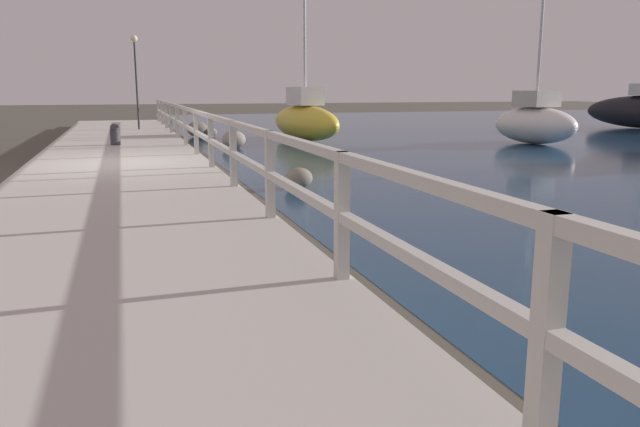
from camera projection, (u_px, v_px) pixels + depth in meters
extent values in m
plane|color=#4C473D|center=(120.00, 176.00, 12.66)|extent=(120.00, 120.00, 0.00)
cube|color=beige|center=(120.00, 169.00, 12.64)|extent=(3.59, 36.00, 0.26)
cube|color=beige|center=(547.00, 334.00, 2.53)|extent=(0.10, 0.10, 1.01)
cube|color=beige|center=(342.00, 216.00, 4.86)|extent=(0.10, 0.10, 1.01)
cube|color=beige|center=(270.00, 175.00, 7.19)|extent=(0.10, 0.10, 1.01)
cube|color=beige|center=(233.00, 154.00, 9.52)|extent=(0.10, 0.10, 1.01)
cube|color=beige|center=(211.00, 141.00, 11.85)|extent=(0.10, 0.10, 1.01)
cube|color=beige|center=(196.00, 132.00, 14.18)|extent=(0.10, 0.10, 1.01)
cube|color=beige|center=(185.00, 126.00, 16.51)|extent=(0.10, 0.10, 1.01)
cube|color=beige|center=(177.00, 121.00, 18.84)|extent=(0.10, 0.10, 1.01)
cube|color=beige|center=(171.00, 118.00, 21.17)|extent=(0.10, 0.10, 1.01)
cube|color=beige|center=(166.00, 115.00, 23.50)|extent=(0.10, 0.10, 1.01)
cube|color=beige|center=(162.00, 112.00, 25.83)|extent=(0.10, 0.10, 1.01)
cube|color=beige|center=(158.00, 110.00, 28.16)|extent=(0.10, 0.10, 1.01)
cube|color=beige|center=(202.00, 114.00, 12.92)|extent=(0.09, 32.50, 0.08)
cube|color=beige|center=(203.00, 136.00, 13.01)|extent=(0.09, 32.50, 0.08)
ellipsoid|color=gray|center=(233.00, 140.00, 19.45)|extent=(0.41, 0.37, 0.31)
ellipsoid|color=gray|center=(234.00, 140.00, 18.35)|extent=(0.69, 0.63, 0.52)
ellipsoid|color=#666056|center=(197.00, 129.00, 22.78)|extent=(0.75, 0.67, 0.56)
ellipsoid|color=slate|center=(211.00, 132.00, 22.84)|extent=(0.44, 0.39, 0.33)
ellipsoid|color=slate|center=(299.00, 178.00, 10.99)|extent=(0.50, 0.45, 0.37)
cylinder|color=#333338|center=(115.00, 137.00, 16.58)|extent=(0.26, 0.26, 0.41)
sphere|color=#333338|center=(115.00, 128.00, 16.53)|extent=(0.23, 0.23, 0.23)
cylinder|color=#2D2D33|center=(137.00, 86.00, 22.66)|extent=(0.07, 0.07, 3.11)
sphere|color=beige|center=(134.00, 39.00, 22.33)|extent=(0.24, 0.24, 0.24)
ellipsoid|color=white|center=(535.00, 125.00, 19.80)|extent=(2.15, 3.31, 1.16)
cube|color=beige|center=(537.00, 99.00, 19.64)|extent=(1.28, 1.22, 0.50)
cylinder|color=silver|center=(541.00, 39.00, 19.28)|extent=(0.09, 0.09, 4.12)
ellipsoid|color=gold|center=(305.00, 123.00, 21.12)|extent=(1.82, 4.75, 1.18)
cube|color=silver|center=(305.00, 96.00, 20.94)|extent=(1.02, 1.42, 0.60)
cylinder|color=silver|center=(305.00, 10.00, 20.40)|extent=(0.09, 0.09, 6.13)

